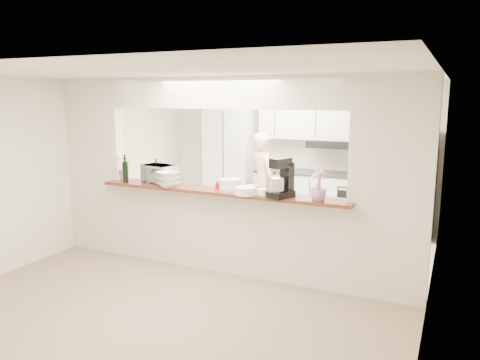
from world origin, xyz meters
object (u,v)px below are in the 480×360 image
Objects in this scene: refrigerator at (411,185)px; toaster_oven at (159,174)px; stand_mixer at (282,180)px; person at (263,181)px.

toaster_oven is at bearing -139.49° from refrigerator.
person is at bearing 117.14° from stand_mixer.
stand_mixer is at bearing 156.43° from person.
toaster_oven is (-3.04, -2.60, 0.36)m from refrigerator.
stand_mixer is (1.85, -0.19, 0.09)m from toaster_oven.
refrigerator reaches higher than person.
toaster_oven is at bearing 111.12° from person.
refrigerator is 1.04× the size of person.
person is at bearing 83.57° from toaster_oven.
refrigerator reaches higher than stand_mixer.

